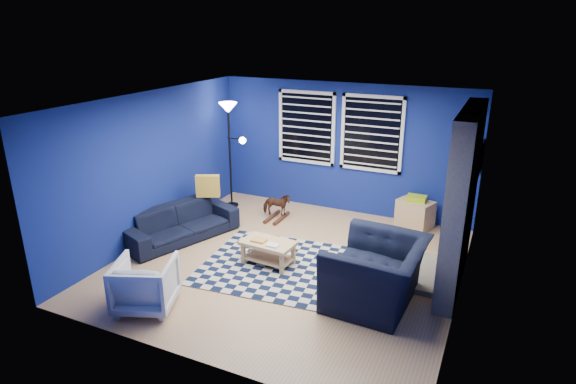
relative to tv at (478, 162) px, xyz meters
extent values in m
plane|color=tan|center=(-2.45, -2.00, -1.40)|extent=(5.00, 5.00, 0.00)
plane|color=white|center=(-2.45, -2.00, 1.10)|extent=(5.00, 5.00, 0.00)
plane|color=navy|center=(-2.45, 0.50, -0.15)|extent=(5.00, 0.00, 5.00)
plane|color=navy|center=(-4.95, -2.00, -0.15)|extent=(0.00, 5.00, 5.00)
plane|color=navy|center=(0.05, -2.00, -0.15)|extent=(0.00, 5.00, 5.00)
cube|color=gray|center=(-0.08, -1.50, -0.15)|extent=(0.26, 2.00, 2.50)
cube|color=black|center=(-0.22, -1.50, -1.05)|extent=(0.04, 0.70, 0.60)
cube|color=gray|center=(-0.35, -1.50, -1.36)|extent=(0.50, 1.20, 0.08)
cube|color=black|center=(-3.20, 0.48, 0.20)|extent=(1.05, 0.02, 1.30)
cube|color=white|center=(-3.20, 0.47, 0.88)|extent=(1.17, 0.05, 0.06)
cube|color=white|center=(-3.20, 0.47, -0.48)|extent=(1.17, 0.05, 0.06)
cube|color=black|center=(-1.90, 0.48, 0.20)|extent=(1.05, 0.02, 1.30)
cube|color=white|center=(-1.90, 0.47, 0.88)|extent=(1.17, 0.05, 0.06)
cube|color=white|center=(-1.90, 0.47, -0.48)|extent=(1.17, 0.05, 0.06)
cube|color=black|center=(0.00, 0.00, 0.00)|extent=(0.06, 1.00, 0.58)
cube|color=black|center=(-0.03, 0.00, 0.00)|extent=(0.01, 0.92, 0.50)
cube|color=black|center=(-2.41, -2.14, -1.39)|extent=(2.68, 2.23, 0.02)
imported|color=black|center=(-4.51, -1.95, -1.11)|extent=(2.13, 1.42, 0.58)
imported|color=black|center=(-0.94, -2.50, -0.97)|extent=(1.38, 1.22, 0.86)
imported|color=gray|center=(-3.61, -3.88, -1.06)|extent=(0.95, 0.96, 0.68)
imported|color=#482817|center=(-3.39, -0.49, -1.11)|extent=(0.39, 0.57, 0.44)
cube|color=tan|center=(-2.71, -2.16, -1.04)|extent=(0.84, 0.52, 0.05)
cube|color=tan|center=(-2.71, -2.16, -1.29)|extent=(0.76, 0.45, 0.03)
cube|color=#C48A38|center=(-2.84, -2.21, -1.00)|extent=(0.23, 0.18, 0.03)
cube|color=silver|center=(-2.58, -2.27, -1.00)|extent=(0.19, 0.14, 0.03)
cube|color=tan|center=(-3.05, -2.34, -1.23)|extent=(0.06, 0.06, 0.32)
cube|color=tan|center=(-2.37, -2.34, -1.23)|extent=(0.06, 0.06, 0.32)
cube|color=tan|center=(-3.05, -1.98, -1.23)|extent=(0.06, 0.06, 0.32)
cube|color=tan|center=(-2.37, -1.98, -1.23)|extent=(0.06, 0.06, 0.32)
cube|color=tan|center=(-0.95, 0.25, -1.15)|extent=(0.71, 0.60, 0.51)
cube|color=black|center=(-0.95, 0.25, -1.15)|extent=(0.62, 0.53, 0.41)
cube|color=#A1BF16|center=(-0.95, 0.25, -0.85)|extent=(0.41, 0.36, 0.09)
cylinder|color=black|center=(-4.53, -0.23, -1.38)|extent=(0.26, 0.26, 0.03)
cylinder|color=black|center=(-4.53, -0.23, -0.41)|extent=(0.04, 0.04, 1.95)
cone|color=white|center=(-4.53, -0.23, 0.60)|extent=(0.35, 0.35, 0.20)
sphere|color=white|center=(-4.20, -0.28, 0.01)|extent=(0.13, 0.13, 0.13)
cube|color=gold|center=(-4.36, -1.30, -0.62)|extent=(0.43, 0.29, 0.40)
camera|label=1|loc=(0.36, -8.06, 2.13)|focal=30.00mm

